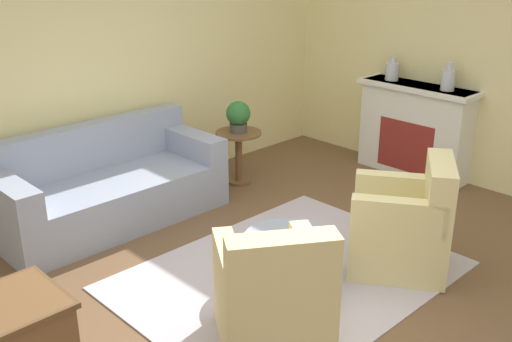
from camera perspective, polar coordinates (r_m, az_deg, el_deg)
ground_plane at (r=5.11m, az=3.14°, el=-9.92°), size 16.00×16.00×0.00m
wall_back at (r=6.51m, az=-13.62°, el=9.63°), size 9.01×0.12×2.80m
wall_right at (r=7.05m, az=20.75°, el=9.72°), size 0.12×9.98×2.80m
rug at (r=5.10m, az=3.14°, el=-9.87°), size 2.69×2.04×0.01m
couch at (r=6.10m, az=-13.89°, el=-1.64°), size 2.24×0.96×0.93m
armchair_left at (r=4.07m, az=1.66°, el=-12.30°), size 1.01×1.04×0.98m
armchair_right at (r=5.18m, az=14.01°, el=-5.23°), size 1.01×1.04×0.98m
ottoman_table at (r=4.87m, az=3.07°, el=-7.86°), size 0.73×0.73×0.41m
side_table at (r=6.83m, az=-1.67°, el=2.19°), size 0.52×0.52×0.61m
fireplace at (r=7.30m, az=14.88°, el=3.98°), size 0.44×1.41×1.08m
vase_mantel_near at (r=7.32m, az=12.85°, el=9.29°), size 0.16×0.16×0.28m
vase_mantel_far at (r=6.96m, az=17.83°, el=8.30°), size 0.15×0.15×0.31m
potted_plant_on_side_table at (r=6.72m, az=-1.70°, el=5.29°), size 0.27×0.27×0.35m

